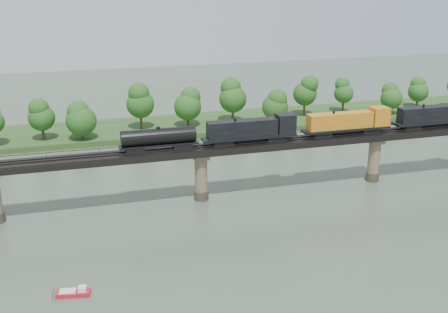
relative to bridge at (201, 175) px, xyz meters
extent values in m
plane|color=#3C4B3B|center=(0.00, -30.00, -5.46)|extent=(400.00, 400.00, 0.00)
cube|color=#26451B|center=(0.00, 55.00, -4.66)|extent=(300.00, 24.00, 1.60)
cylinder|color=#473A2D|center=(0.00, 0.00, -4.46)|extent=(3.00, 3.00, 2.00)
cylinder|color=#836E55|center=(0.00, 0.00, 0.04)|extent=(2.60, 2.60, 9.00)
cube|color=#836E55|center=(0.00, 0.00, 4.04)|extent=(3.20, 3.20, 1.00)
cylinder|color=#473A2D|center=(40.00, 0.00, -4.46)|extent=(3.00, 3.00, 2.00)
cylinder|color=#836E55|center=(40.00, 0.00, 0.04)|extent=(2.60, 2.60, 9.00)
cube|color=#836E55|center=(40.00, 0.00, 4.04)|extent=(3.20, 3.20, 1.00)
cube|color=black|center=(0.00, 0.00, 5.29)|extent=(220.00, 5.00, 1.50)
cube|color=black|center=(0.00, -0.75, 6.12)|extent=(220.00, 0.12, 0.16)
cube|color=black|center=(0.00, 0.75, 6.12)|extent=(220.00, 0.12, 0.16)
cube|color=black|center=(0.00, -2.40, 6.74)|extent=(220.00, 0.10, 0.10)
cube|color=black|center=(0.00, 2.40, 6.74)|extent=(220.00, 0.10, 0.10)
cube|color=black|center=(0.00, -2.40, 6.39)|extent=(0.08, 0.08, 0.70)
cube|color=black|center=(0.00, 2.40, 6.39)|extent=(0.08, 0.08, 0.70)
cylinder|color=#382619|center=(-32.24, 48.84, -2.19)|extent=(0.70, 0.70, 3.34)
sphere|color=#1A4B15|center=(-32.24, 48.84, 2.27)|extent=(7.18, 7.18, 7.18)
sphere|color=#1A4B15|center=(-32.24, 48.84, 5.06)|extent=(5.39, 5.39, 5.39)
cylinder|color=#382619|center=(-22.01, 46.15, -2.45)|extent=(0.70, 0.70, 2.83)
sphere|color=#1A4B15|center=(-22.01, 46.15, 1.32)|extent=(8.26, 8.26, 8.26)
sphere|color=#1A4B15|center=(-22.01, 46.15, 3.68)|extent=(6.19, 6.19, 6.19)
cylinder|color=#382619|center=(-5.04, 52.68, -1.88)|extent=(0.70, 0.70, 3.96)
sphere|color=#1A4B15|center=(-5.04, 52.68, 3.41)|extent=(8.07, 8.07, 8.07)
sphere|color=#1A4B15|center=(-5.04, 52.68, 6.71)|extent=(6.05, 6.05, 6.05)
cylinder|color=#382619|center=(8.52, 51.14, -2.23)|extent=(0.70, 0.70, 3.27)
sphere|color=#1A4B15|center=(8.52, 51.14, 2.13)|extent=(8.03, 8.03, 8.03)
sphere|color=#1A4B15|center=(8.52, 51.14, 4.85)|extent=(6.02, 6.02, 6.02)
cylinder|color=#382619|center=(22.65, 52.31, -1.90)|extent=(0.70, 0.70, 3.92)
sphere|color=#1A4B15|center=(22.65, 52.31, 3.33)|extent=(8.29, 8.29, 8.29)
sphere|color=#1A4B15|center=(22.65, 52.31, 6.60)|extent=(6.21, 6.21, 6.21)
cylinder|color=#382619|center=(33.59, 45.35, -2.35)|extent=(0.70, 0.70, 3.02)
sphere|color=#1A4B15|center=(33.59, 45.35, 1.69)|extent=(7.74, 7.74, 7.74)
sphere|color=#1A4B15|center=(33.59, 45.35, 4.21)|extent=(5.80, 5.80, 5.80)
cylinder|color=#382619|center=(46.81, 54.03, -1.96)|extent=(0.70, 0.70, 3.80)
sphere|color=#1A4B15|center=(46.81, 54.03, 3.10)|extent=(7.47, 7.47, 7.47)
sphere|color=#1A4B15|center=(46.81, 54.03, 6.27)|extent=(5.60, 5.60, 5.60)
cylinder|color=#382619|center=(60.48, 54.26, -2.17)|extent=(0.70, 0.70, 3.38)
sphere|color=#1A4B15|center=(60.48, 54.26, 2.34)|extent=(6.23, 6.23, 6.23)
sphere|color=#1A4B15|center=(60.48, 54.26, 5.16)|extent=(4.67, 4.67, 4.67)
cylinder|color=#382619|center=(74.35, 48.39, -2.47)|extent=(0.70, 0.70, 2.77)
sphere|color=#1A4B15|center=(74.35, 48.39, 1.22)|extent=(7.04, 7.04, 7.04)
sphere|color=#1A4B15|center=(74.35, 48.39, 3.54)|extent=(5.28, 5.28, 5.28)
cylinder|color=#382619|center=(87.62, 53.57, -2.39)|extent=(0.70, 0.70, 2.94)
sphere|color=#1A4B15|center=(87.62, 53.57, 1.54)|extent=(6.73, 6.73, 6.73)
sphere|color=#1A4B15|center=(87.62, 53.57, 3.99)|extent=(5.05, 5.05, 5.05)
cube|color=black|center=(48.75, 0.00, 6.62)|extent=(4.20, 2.52, 1.16)
cube|color=black|center=(54.53, 0.00, 7.35)|extent=(19.96, 3.15, 0.53)
cube|color=black|center=(52.95, 0.00, 9.30)|extent=(14.71, 2.84, 3.36)
cylinder|color=black|center=(54.53, 0.00, 6.78)|extent=(6.30, 1.47, 1.47)
cube|color=black|center=(38.24, 0.00, 6.62)|extent=(4.20, 2.52, 1.16)
cube|color=black|center=(26.69, 0.00, 6.62)|extent=(4.20, 2.52, 1.16)
cube|color=black|center=(32.46, 0.00, 7.35)|extent=(19.96, 3.15, 0.53)
cube|color=orange|center=(30.89, 0.00, 9.30)|extent=(14.71, 2.84, 3.36)
cube|color=orange|center=(40.34, 0.00, 9.61)|extent=(3.78, 3.15, 3.99)
cylinder|color=black|center=(32.46, 0.00, 6.78)|extent=(6.30, 1.47, 1.47)
cube|color=black|center=(16.18, 0.00, 6.62)|extent=(4.20, 2.52, 1.16)
cube|color=black|center=(4.62, 0.00, 6.62)|extent=(4.20, 2.52, 1.16)
cube|color=black|center=(10.40, 0.00, 7.35)|extent=(19.96, 3.15, 0.53)
cube|color=black|center=(8.82, 0.00, 9.30)|extent=(14.71, 2.84, 3.36)
cube|color=black|center=(18.28, 0.00, 9.61)|extent=(3.78, 3.15, 3.99)
cylinder|color=black|center=(10.40, 0.00, 6.78)|extent=(6.30, 1.47, 1.47)
cube|color=black|center=(-3.78, 0.00, 6.62)|extent=(3.68, 2.31, 1.16)
cube|color=black|center=(-13.24, 0.00, 6.62)|extent=(3.68, 2.31, 1.16)
cube|color=black|center=(-8.51, 0.00, 7.30)|extent=(15.76, 2.52, 0.32)
cylinder|color=black|center=(-8.51, 0.00, 8.98)|extent=(14.71, 3.15, 3.15)
cylinder|color=black|center=(-8.51, 0.00, 10.66)|extent=(0.74, 0.74, 0.53)
cube|color=red|center=(-26.83, -30.16, -5.12)|extent=(5.14, 2.58, 0.69)
cube|color=white|center=(-27.60, -30.02, -4.72)|extent=(2.57, 1.85, 0.25)
cube|color=white|center=(-25.47, -30.39, -4.43)|extent=(1.36, 1.36, 0.69)
camera|label=1|loc=(-25.26, -105.44, 40.17)|focal=45.00mm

